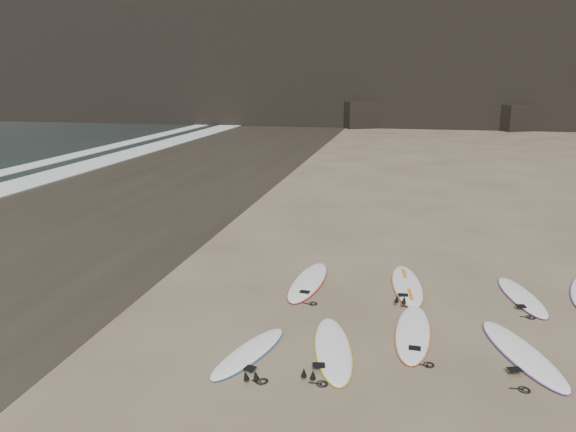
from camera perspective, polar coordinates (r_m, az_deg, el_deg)
name	(u,v)px	position (r m, az deg, el deg)	size (l,w,h in m)	color
ground	(467,348)	(11.10, 17.70, -12.69)	(240.00, 240.00, 0.00)	#897559
wet_sand	(104,201)	(23.60, -18.19, 1.47)	(12.00, 200.00, 0.01)	#383026
surfboard_0	(249,352)	(10.41, -3.98, -13.64)	(0.54, 2.23, 0.08)	white
surfboard_1	(333,348)	(10.53, 4.60, -13.26)	(0.63, 2.63, 0.09)	white
surfboard_2	(413,332)	(11.36, 12.57, -11.42)	(0.64, 2.67, 0.10)	white
surfboard_3	(522,353)	(11.16, 22.70, -12.72)	(0.65, 2.71, 0.10)	white
surfboard_5	(308,281)	(13.64, 2.06, -6.65)	(0.67, 2.79, 0.10)	white
surfboard_6	(407,285)	(13.71, 12.00, -6.85)	(0.65, 2.73, 0.10)	white
surfboard_7	(522,296)	(13.81, 22.65, -7.55)	(0.58, 2.43, 0.09)	white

